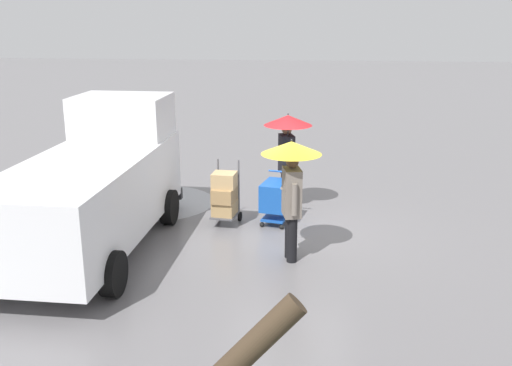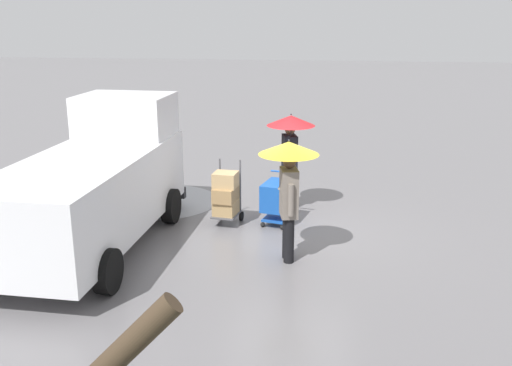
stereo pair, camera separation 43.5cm
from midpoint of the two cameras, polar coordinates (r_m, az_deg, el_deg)
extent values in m
plane|color=slate|center=(11.55, 4.57, -4.97)|extent=(90.00, 90.00, 0.00)
cylinder|color=#ADAFB5|center=(15.19, -13.54, -0.14)|extent=(2.11, 2.11, 0.01)
cylinder|color=#ADAFB5|center=(13.61, -8.42, -1.77)|extent=(2.66, 2.66, 0.01)
cube|color=white|center=(10.79, -14.91, -1.07)|extent=(2.07, 5.24, 1.40)
cube|color=white|center=(12.25, -11.69, 6.55)|extent=(1.87, 1.44, 0.84)
cube|color=black|center=(13.06, -10.38, 3.61)|extent=(1.66, 0.10, 0.63)
cube|color=#232326|center=(13.36, -10.09, -0.75)|extent=(1.96, 0.20, 0.24)
cylinder|color=black|center=(12.79, -15.79, -1.72)|extent=(0.26, 0.73, 0.72)
cylinder|color=black|center=(12.11, -7.35, -2.25)|extent=(0.26, 0.73, 0.72)
cylinder|color=black|center=(9.28, -13.07, -8.45)|extent=(0.26, 0.73, 0.72)
cube|color=#1951B2|center=(11.89, 3.17, -1.27)|extent=(0.67, 0.85, 0.56)
cube|color=#1951B2|center=(12.03, 3.13, -3.36)|extent=(0.60, 0.77, 0.04)
cylinder|color=#1951B2|center=(12.16, 3.79, 1.09)|extent=(0.57, 0.16, 0.04)
sphere|color=black|center=(11.73, 3.65, -4.36)|extent=(0.10, 0.10, 0.10)
sphere|color=black|center=(11.85, 1.72, -4.12)|extent=(0.10, 0.10, 0.10)
sphere|color=black|center=(12.28, 4.48, -3.42)|extent=(0.10, 0.10, 0.10)
sphere|color=black|center=(12.39, 2.63, -3.20)|extent=(0.10, 0.10, 0.10)
cube|color=#515156|center=(11.94, -1.93, -3.12)|extent=(0.55, 0.66, 0.03)
cylinder|color=#515156|center=(11.98, -0.52, -0.27)|extent=(0.04, 0.04, 1.10)
cylinder|color=#515156|center=(12.11, -2.52, -0.11)|extent=(0.04, 0.04, 1.10)
cylinder|color=black|center=(12.18, -0.42, -3.28)|extent=(0.08, 0.20, 0.20)
cylinder|color=black|center=(12.32, -2.57, -3.08)|extent=(0.08, 0.20, 0.20)
cube|color=tan|center=(11.89, -1.94, -2.40)|extent=(0.50, 0.55, 0.28)
cube|color=#A37F51|center=(11.80, -1.95, -1.09)|extent=(0.49, 0.62, 0.29)
cube|color=tan|center=(11.72, -1.96, 0.31)|extent=(0.50, 0.47, 0.31)
cylinder|color=black|center=(13.01, 4.13, -0.61)|extent=(0.18, 0.18, 0.82)
cylinder|color=black|center=(12.82, 4.31, -0.87)|extent=(0.18, 0.18, 0.82)
cube|color=black|center=(12.70, 4.30, 2.85)|extent=(0.39, 0.50, 0.84)
sphere|color=#8C6647|center=(12.58, 4.35, 5.24)|extent=(0.22, 0.22, 0.22)
cylinder|color=black|center=(12.96, 4.05, 2.89)|extent=(0.10, 0.10, 0.55)
cylinder|color=black|center=(12.48, 4.58, 3.64)|extent=(0.32, 0.18, 0.50)
cylinder|color=#333338|center=(12.52, 4.43, 4.43)|extent=(0.02, 0.02, 0.86)
cone|color=red|center=(12.45, 4.47, 6.14)|extent=(1.04, 1.04, 0.22)
sphere|color=#333338|center=(12.43, 4.48, 6.74)|extent=(0.04, 0.04, 0.04)
cylinder|color=black|center=(10.12, 4.49, -5.63)|extent=(0.18, 0.18, 0.82)
cylinder|color=black|center=(10.30, 4.31, -5.22)|extent=(0.18, 0.18, 0.82)
cube|color=slate|center=(9.94, 4.50, -0.97)|extent=(0.37, 0.49, 0.84)
sphere|color=brown|center=(9.79, 4.57, 2.05)|extent=(0.22, 0.22, 0.22)
cylinder|color=slate|center=(9.71, 4.74, -1.70)|extent=(0.10, 0.10, 0.55)
cylinder|color=slate|center=(10.04, 4.26, 0.53)|extent=(0.32, 0.17, 0.50)
cylinder|color=#333338|center=(9.93, 4.46, 1.30)|extent=(0.02, 0.02, 0.86)
cone|color=yellow|center=(9.84, 4.51, 3.44)|extent=(1.04, 1.04, 0.22)
sphere|color=#333338|center=(9.81, 4.53, 4.18)|extent=(0.04, 0.04, 0.04)
camera|label=1|loc=(0.22, -88.88, 0.32)|focal=40.71mm
camera|label=2|loc=(0.22, 91.12, -0.32)|focal=40.71mm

